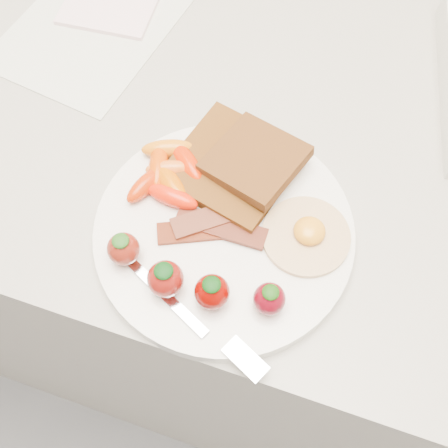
% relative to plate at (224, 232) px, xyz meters
% --- Properties ---
extents(counter, '(2.00, 0.60, 0.90)m').
position_rel_plate_xyz_m(counter, '(-0.01, 0.17, -0.46)').
color(counter, gray).
rests_on(counter, ground).
extents(plate, '(0.27, 0.27, 0.02)m').
position_rel_plate_xyz_m(plate, '(0.00, 0.00, 0.00)').
color(plate, white).
rests_on(plate, counter).
extents(toast_lower, '(0.14, 0.14, 0.01)m').
position_rel_plate_xyz_m(toast_lower, '(-0.01, 0.07, 0.02)').
color(toast_lower, '#472910').
rests_on(toast_lower, plate).
extents(toast_upper, '(0.11, 0.11, 0.02)m').
position_rel_plate_xyz_m(toast_upper, '(0.01, 0.08, 0.03)').
color(toast_upper, black).
rests_on(toast_upper, toast_lower).
extents(fried_egg, '(0.12, 0.12, 0.02)m').
position_rel_plate_xyz_m(fried_egg, '(0.08, 0.02, 0.01)').
color(fried_egg, beige).
rests_on(fried_egg, plate).
extents(bacon_strips, '(0.11, 0.09, 0.01)m').
position_rel_plate_xyz_m(bacon_strips, '(-0.01, -0.00, 0.01)').
color(bacon_strips, '#3B0704').
rests_on(bacon_strips, plate).
extents(baby_carrots, '(0.09, 0.10, 0.02)m').
position_rel_plate_xyz_m(baby_carrots, '(-0.08, 0.04, 0.02)').
color(baby_carrots, orange).
rests_on(baby_carrots, plate).
extents(strawberries, '(0.18, 0.05, 0.04)m').
position_rel_plate_xyz_m(strawberries, '(-0.01, -0.07, 0.03)').
color(strawberries, maroon).
rests_on(strawberries, plate).
extents(fork, '(0.16, 0.08, 0.00)m').
position_rel_plate_xyz_m(fork, '(0.01, -0.10, 0.01)').
color(fork, '#B7BBCA').
rests_on(fork, plate).
extents(paper_sheet, '(0.22, 0.28, 0.00)m').
position_rel_plate_xyz_m(paper_sheet, '(-0.26, 0.23, -0.01)').
color(paper_sheet, beige).
rests_on(paper_sheet, counter).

